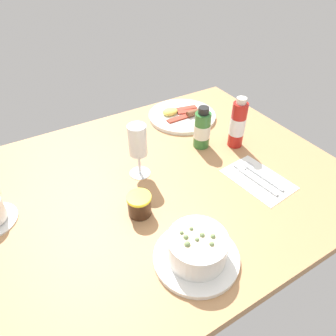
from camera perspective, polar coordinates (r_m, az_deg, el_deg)
name	(u,v)px	position (r cm, az deg, el deg)	size (l,w,h in cm)	color
ground_plane	(155,185)	(90.11, -2.51, -3.19)	(110.00, 84.00, 3.00)	#B27F51
porridge_bowl	(197,249)	(69.01, 5.41, -14.80)	(19.25, 19.25, 8.14)	white
cutlery_setting	(257,178)	(93.51, 16.30, -1.77)	(14.73, 20.54, 0.90)	white
wine_glass	(138,143)	(85.48, -5.64, 4.64)	(6.21, 6.21, 16.51)	white
jam_jar	(139,205)	(78.40, -5.34, -6.82)	(6.26, 6.26, 5.99)	#351F13
sauce_bottle_red	(238,124)	(101.71, 12.83, 7.90)	(4.93, 4.93, 17.17)	#B21E19
sauce_bottle_green	(202,129)	(100.27, 6.37, 7.16)	(5.37, 5.37, 14.21)	#337233
breakfast_plate	(182,115)	(118.52, 2.58, 9.76)	(25.37, 25.37, 3.70)	white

